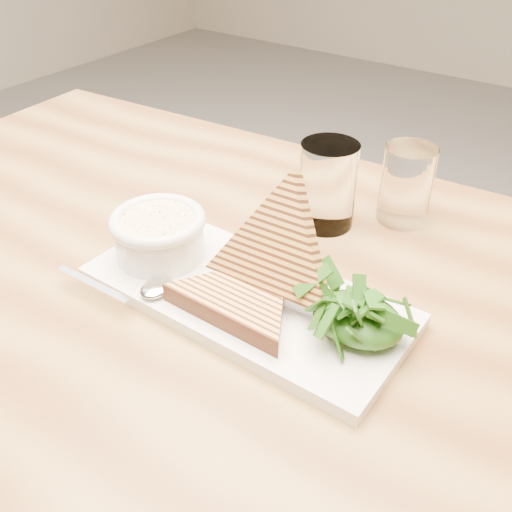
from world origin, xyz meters
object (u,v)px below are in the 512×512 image
Objects in this scene: table_top at (189,290)px; glass_far at (406,184)px; glass_near at (327,185)px; soup_bowl at (160,240)px; platter at (245,296)px.

glass_far is (0.15, 0.26, 0.07)m from table_top.
table_top is 0.22m from glass_near.
glass_near is 1.10× the size of glass_far.
table_top is at bearing 2.01° from soup_bowl.
platter is 3.17× the size of glass_near.
glass_near reaches higher than table_top.
glass_near reaches higher than soup_bowl.
table_top is at bearing -110.22° from glass_near.
table_top is 0.31m from glass_far.
glass_near is at bearing -138.35° from glass_far.
soup_bowl is at bearing -177.99° from table_top.
platter is (0.08, 0.00, 0.03)m from table_top.
soup_bowl is at bearing -178.69° from platter.
glass_far reaches higher than platter.
glass_far is at bearing 54.67° from soup_bowl.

